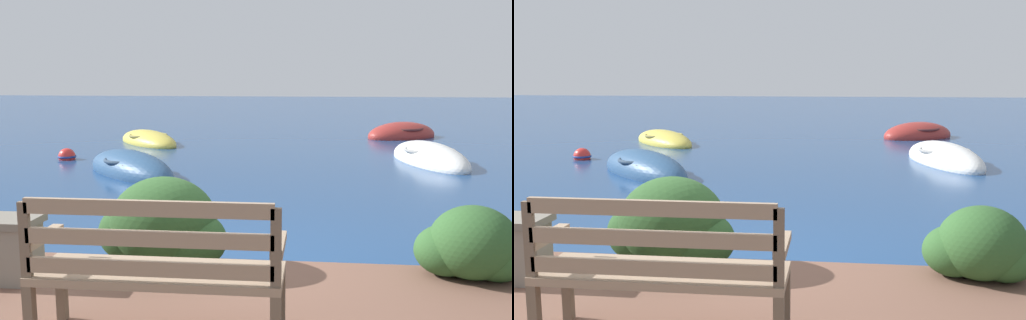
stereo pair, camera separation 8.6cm
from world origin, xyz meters
TOP-DOWN VIEW (x-y plane):
  - ground_plane at (0.00, 0.00)m, footprint 80.00×80.00m
  - park_bench at (0.14, -1.62)m, footprint 1.52×0.48m
  - hedge_clump_left at (-0.21, -0.24)m, footprint 1.13×0.81m
  - hedge_clump_centre at (2.31, -0.26)m, footprint 0.87×0.63m
  - rowboat_nearest at (-2.34, 5.25)m, footprint 2.58×2.60m
  - rowboat_mid at (3.39, 7.19)m, footprint 1.70×3.09m
  - rowboat_far at (-3.36, 9.74)m, footprint 2.50×2.72m
  - rowboat_outer at (3.49, 11.85)m, footprint 2.53×2.24m
  - mooring_buoy at (-4.28, 6.82)m, footprint 0.40×0.40m

SIDE VIEW (x-z plane):
  - ground_plane at x=0.00m, z-range 0.00..0.00m
  - rowboat_far at x=-3.36m, z-range -0.25..0.36m
  - mooring_buoy at x=-4.28m, z-range -0.12..0.24m
  - rowboat_mid at x=3.39m, z-range -0.31..0.44m
  - rowboat_nearest at x=-2.34m, z-range -0.32..0.45m
  - rowboat_outer at x=3.49m, z-range -0.32..0.46m
  - hedge_clump_centre at x=2.31m, z-range 0.18..0.77m
  - hedge_clump_left at x=-0.21m, z-range 0.17..0.94m
  - park_bench at x=0.14m, z-range 0.24..1.17m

